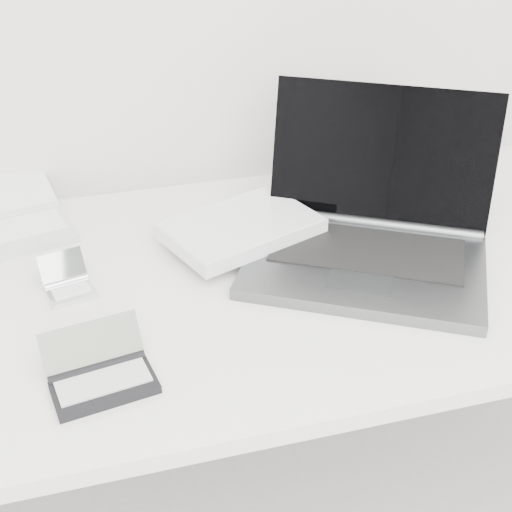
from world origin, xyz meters
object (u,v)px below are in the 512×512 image
object	(u,v)px
netbook_open_white	(11,223)
palmtop_charcoal	(101,376)
desk	(266,290)
laptop_large	(335,232)

from	to	relation	value
netbook_open_white	palmtop_charcoal	distance (m)	0.54
desk	laptop_large	size ratio (longest dim) A/B	2.40
palmtop_charcoal	desk	bearing A→B (deg)	26.54
desk	netbook_open_white	xyz separation A→B (m)	(-0.46, 0.29, 0.06)
desk	netbook_open_white	world-z (taller)	netbook_open_white
laptop_large	netbook_open_white	distance (m)	0.66
netbook_open_white	desk	bearing A→B (deg)	-44.92
netbook_open_white	palmtop_charcoal	world-z (taller)	palmtop_charcoal
desk	laptop_large	bearing A→B (deg)	9.47
palmtop_charcoal	netbook_open_white	bearing A→B (deg)	95.04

